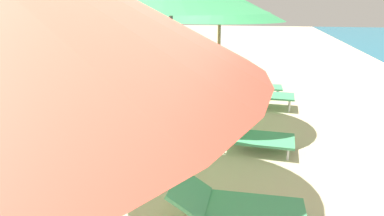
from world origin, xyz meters
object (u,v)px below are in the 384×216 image
lounger_second_inland (236,206)px  lounger_third_shoreside (266,94)px  person_walking_mid (151,60)px  lounger_farthest_shoreside (244,69)px  lounger_second_shoreside (254,136)px  lounger_farthest_inland (254,85)px  umbrella_farthest (221,11)px  umbrella_third (220,4)px

lounger_second_inland → lounger_third_shoreside: bearing=85.5°
person_walking_mid → lounger_farthest_shoreside: bearing=-68.2°
lounger_second_shoreside → lounger_farthest_inland: size_ratio=0.93×
lounger_third_shoreside → umbrella_farthest: 3.26m
lounger_farthest_inland → lounger_second_shoreside: bearing=-89.8°
lounger_third_shoreside → person_walking_mid: bearing=177.6°
lounger_second_inland → lounger_farthest_inland: 5.85m
lounger_second_inland → umbrella_third: 4.31m
umbrella_farthest → person_walking_mid: bearing=-127.6°
lounger_second_shoreside → umbrella_farthest: bearing=107.5°
lounger_second_inland → lounger_third_shoreside: 4.88m
lounger_third_shoreside → lounger_farthest_inland: lounger_farthest_inland is taller
umbrella_farthest → lounger_second_shoreside: bearing=-75.5°
umbrella_farthest → lounger_second_inland: bearing=-80.9°
lounger_second_inland → lounger_farthest_shoreside: lounger_farthest_shoreside is taller
lounger_second_shoreside → lounger_third_shoreside: (0.18, 2.63, 0.07)m
lounger_second_inland → lounger_farthest_inland: bearing=89.2°
lounger_second_shoreside → lounger_farthest_shoreside: lounger_farthest_shoreside is taller
umbrella_farthest → lounger_farthest_shoreside: size_ratio=1.85×
umbrella_farthest → lounger_farthest_shoreside: umbrella_farthest is taller
lounger_farthest_shoreside → person_walking_mid: person_walking_mid is taller
umbrella_third → lounger_third_shoreside: 2.58m
lounger_third_shoreside → lounger_farthest_inland: size_ratio=0.94×
lounger_second_shoreside → umbrella_third: size_ratio=0.47×
umbrella_farthest → lounger_third_shoreside: bearing=-57.5°
lounger_farthest_shoreside → person_walking_mid: bearing=-136.4°
lounger_second_shoreside → umbrella_farthest: umbrella_farthest is taller
lounger_farthest_inland → person_walking_mid: size_ratio=0.85×
lounger_third_shoreside → umbrella_farthest: (-1.44, 2.26, 1.87)m
person_walking_mid → umbrella_third: bearing=-159.1°
umbrella_third → person_walking_mid: (-1.95, 1.45, -1.39)m
lounger_second_inland → lounger_farthest_inland: lounger_farthest_inland is taller
lounger_second_shoreside → lounger_third_shoreside: size_ratio=0.99×
lounger_second_shoreside → person_walking_mid: (-2.79, 2.89, 0.74)m
lounger_farthest_shoreside → lounger_third_shoreside: bearing=-88.2°
umbrella_third → lounger_farthest_inland: umbrella_third is taller
lounger_second_shoreside → umbrella_third: bearing=123.1°
lounger_third_shoreside → lounger_farthest_inland: 1.03m
lounger_second_inland → umbrella_third: bearing=100.0°
lounger_second_shoreside → lounger_second_inland: 2.25m
lounger_second_inland → lounger_farthest_shoreside: (-0.45, 8.24, 0.01)m
lounger_farthest_shoreside → lounger_farthest_inland: size_ratio=0.97×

